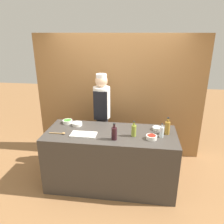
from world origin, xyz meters
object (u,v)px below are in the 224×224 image
object	(u,v)px
sauce_bowl_red	(151,137)
bottle_vinegar	(167,128)
bottle_oil	(134,130)
bottle_clear	(162,132)
sauce_bowl_green	(68,121)
chef_center	(102,116)
bottle_wine	(114,133)
wooden_spoon	(60,133)
sauce_bowl_orange	(77,124)
cutting_board	(84,134)
sauce_bowl_brown	(157,128)

from	to	relation	value
sauce_bowl_red	bottle_vinegar	xyz separation A→B (m)	(0.24, 0.20, 0.07)
sauce_bowl_red	bottle_oil	distance (m)	0.28
bottle_clear	bottle_oil	world-z (taller)	bottle_oil
sauce_bowl_green	chef_center	distance (m)	0.65
bottle_wine	wooden_spoon	world-z (taller)	bottle_wine
sauce_bowl_orange	bottle_oil	size ratio (longest dim) A/B	0.70
sauce_bowl_orange	chef_center	size ratio (longest dim) A/B	0.10
sauce_bowl_green	sauce_bowl_red	size ratio (longest dim) A/B	1.03
sauce_bowl_red	chef_center	size ratio (longest dim) A/B	0.09
wooden_spoon	chef_center	xyz separation A→B (m)	(0.52, 0.79, 0.01)
bottle_wine	bottle_clear	xyz separation A→B (m)	(0.69, 0.17, -0.01)
sauce_bowl_red	cutting_board	xyz separation A→B (m)	(-1.01, -0.01, -0.02)
sauce_bowl_brown	cutting_board	xyz separation A→B (m)	(-1.11, -0.35, -0.01)
chef_center	cutting_board	bearing A→B (deg)	-100.34
sauce_bowl_red	sauce_bowl_brown	distance (m)	0.36
bottle_clear	bottle_oil	distance (m)	0.41
wooden_spoon	sauce_bowl_green	bearing A→B (deg)	91.95
cutting_board	bottle_clear	size ratio (longest dim) A/B	1.75
sauce_bowl_green	bottle_clear	distance (m)	1.59
sauce_bowl_orange	sauce_bowl_red	xyz separation A→B (m)	(1.21, -0.33, 0.00)
sauce_bowl_orange	cutting_board	bearing A→B (deg)	-59.58
sauce_bowl_red	chef_center	bearing A→B (deg)	138.37
sauce_bowl_orange	bottle_vinegar	distance (m)	1.46
sauce_bowl_green	wooden_spoon	world-z (taller)	sauce_bowl_green
bottle_wine	bottle_oil	distance (m)	0.31
sauce_bowl_orange	bottle_wine	size ratio (longest dim) A/B	0.66
bottle_clear	bottle_oil	bearing A→B (deg)	-177.11
sauce_bowl_brown	wooden_spoon	bearing A→B (deg)	-166.42
sauce_bowl_red	bottle_vinegar	bearing A→B (deg)	40.44
bottle_vinegar	wooden_spoon	bearing A→B (deg)	-172.23
sauce_bowl_red	bottle_clear	bearing A→B (deg)	29.39
bottle_clear	bottle_vinegar	xyz separation A→B (m)	(0.09, 0.12, 0.02)
sauce_bowl_green	bottle_oil	world-z (taller)	bottle_oil
sauce_bowl_orange	bottle_clear	world-z (taller)	bottle_clear
cutting_board	wooden_spoon	xyz separation A→B (m)	(-0.37, -0.01, 0.00)
sauce_bowl_orange	sauce_bowl_green	xyz separation A→B (m)	(-0.19, 0.07, 0.00)
cutting_board	chef_center	bearing A→B (deg)	79.66
sauce_bowl_orange	sauce_bowl_brown	distance (m)	1.31
bottle_wine	bottle_vinegar	bearing A→B (deg)	20.48
cutting_board	wooden_spoon	size ratio (longest dim) A/B	1.53
bottle_vinegar	chef_center	distance (m)	1.25
bottle_clear	chef_center	xyz separation A→B (m)	(-1.02, 0.69, -0.06)
bottle_oil	chef_center	distance (m)	0.94
sauce_bowl_red	bottle_wine	size ratio (longest dim) A/B	0.62
sauce_bowl_orange	sauce_bowl_green	distance (m)	0.20
sauce_bowl_red	sauce_bowl_brown	world-z (taller)	sauce_bowl_red
cutting_board	sauce_bowl_red	bearing A→B (deg)	0.40
sauce_bowl_green	sauce_bowl_brown	bearing A→B (deg)	-2.45
sauce_bowl_brown	bottle_clear	bearing A→B (deg)	-79.27
sauce_bowl_green	sauce_bowl_orange	bearing A→B (deg)	-21.12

